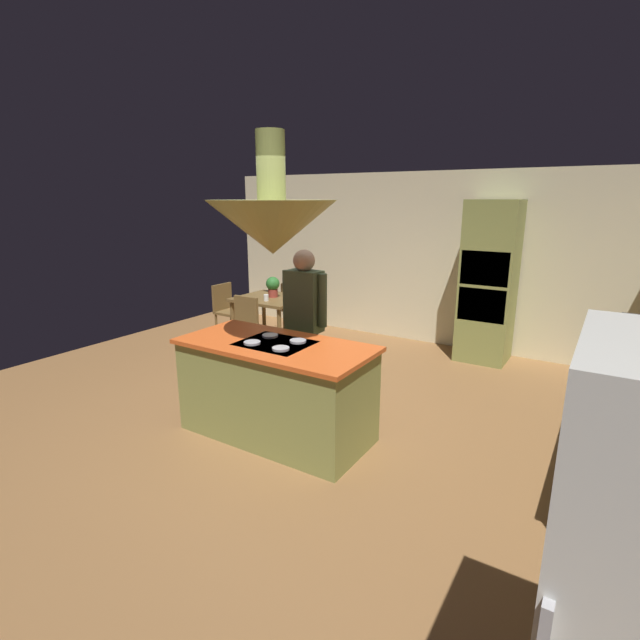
{
  "coord_description": "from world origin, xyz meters",
  "views": [
    {
      "loc": [
        2.5,
        -3.41,
        2.17
      ],
      "look_at": [
        0.1,
        0.4,
        1.0
      ],
      "focal_mm": 26.4,
      "sensor_mm": 36.0,
      "label": 1
    }
  ],
  "objects_px": {
    "chair_facing_island": "(242,324)",
    "chair_at_corner": "(227,308)",
    "oven_tower": "(488,282)",
    "potted_plant_on_table": "(273,286)",
    "dining_table": "(271,305)",
    "chair_by_back_wall": "(296,306)",
    "kitchen_island": "(276,389)",
    "person_at_island": "(304,318)",
    "cup_on_table": "(266,298)"
  },
  "relations": [
    {
      "from": "chair_facing_island",
      "to": "chair_at_corner",
      "type": "distance_m",
      "value": 1.08
    },
    {
      "from": "cup_on_table",
      "to": "person_at_island",
      "type": "bearing_deg",
      "value": -39.19
    },
    {
      "from": "dining_table",
      "to": "chair_by_back_wall",
      "type": "relative_size",
      "value": 1.11
    },
    {
      "from": "kitchen_island",
      "to": "person_at_island",
      "type": "distance_m",
      "value": 0.88
    },
    {
      "from": "potted_plant_on_table",
      "to": "dining_table",
      "type": "bearing_deg",
      "value": -99.15
    },
    {
      "from": "oven_tower",
      "to": "potted_plant_on_table",
      "type": "xyz_separation_m",
      "value": [
        -2.79,
        -1.09,
        -0.15
      ]
    },
    {
      "from": "chair_facing_island",
      "to": "cup_on_table",
      "type": "height_order",
      "value": "chair_facing_island"
    },
    {
      "from": "chair_at_corner",
      "to": "potted_plant_on_table",
      "type": "xyz_separation_m",
      "value": [
        0.87,
        0.05,
        0.42
      ]
    },
    {
      "from": "dining_table",
      "to": "chair_facing_island",
      "type": "distance_m",
      "value": 0.66
    },
    {
      "from": "chair_by_back_wall",
      "to": "potted_plant_on_table",
      "type": "distance_m",
      "value": 0.73
    },
    {
      "from": "oven_tower",
      "to": "dining_table",
      "type": "xyz_separation_m",
      "value": [
        -2.8,
        -1.14,
        -0.43
      ]
    },
    {
      "from": "potted_plant_on_table",
      "to": "person_at_island",
      "type": "bearing_deg",
      "value": -43.32
    },
    {
      "from": "person_at_island",
      "to": "chair_facing_island",
      "type": "relative_size",
      "value": 1.92
    },
    {
      "from": "oven_tower",
      "to": "person_at_island",
      "type": "xyz_separation_m",
      "value": [
        -1.25,
        -2.54,
        -0.12
      ]
    },
    {
      "from": "chair_at_corner",
      "to": "chair_by_back_wall",
      "type": "bearing_deg",
      "value": -53.37
    },
    {
      "from": "oven_tower",
      "to": "chair_at_corner",
      "type": "relative_size",
      "value": 2.48
    },
    {
      "from": "person_at_island",
      "to": "potted_plant_on_table",
      "type": "height_order",
      "value": "person_at_island"
    },
    {
      "from": "kitchen_island",
      "to": "dining_table",
      "type": "distance_m",
      "value": 2.71
    },
    {
      "from": "person_at_island",
      "to": "kitchen_island",
      "type": "bearing_deg",
      "value": -77.61
    },
    {
      "from": "chair_facing_island",
      "to": "cup_on_table",
      "type": "bearing_deg",
      "value": 78.39
    },
    {
      "from": "kitchen_island",
      "to": "potted_plant_on_table",
      "type": "bearing_deg",
      "value": 128.18
    },
    {
      "from": "oven_tower",
      "to": "dining_table",
      "type": "relative_size",
      "value": 2.22
    },
    {
      "from": "oven_tower",
      "to": "cup_on_table",
      "type": "relative_size",
      "value": 23.93
    },
    {
      "from": "chair_facing_island",
      "to": "chair_by_back_wall",
      "type": "height_order",
      "value": "same"
    },
    {
      "from": "kitchen_island",
      "to": "person_at_island",
      "type": "bearing_deg",
      "value": 102.39
    },
    {
      "from": "oven_tower",
      "to": "chair_by_back_wall",
      "type": "bearing_deg",
      "value": -169.85
    },
    {
      "from": "kitchen_island",
      "to": "chair_facing_island",
      "type": "height_order",
      "value": "kitchen_island"
    },
    {
      "from": "chair_at_corner",
      "to": "oven_tower",
      "type": "bearing_deg",
      "value": -72.67
    },
    {
      "from": "oven_tower",
      "to": "chair_by_back_wall",
      "type": "xyz_separation_m",
      "value": [
        -2.8,
        -0.5,
        -0.57
      ]
    },
    {
      "from": "kitchen_island",
      "to": "potted_plant_on_table",
      "type": "relative_size",
      "value": 5.98
    },
    {
      "from": "kitchen_island",
      "to": "person_at_island",
      "type": "relative_size",
      "value": 1.07
    },
    {
      "from": "person_at_island",
      "to": "chair_facing_island",
      "type": "height_order",
      "value": "person_at_island"
    },
    {
      "from": "dining_table",
      "to": "chair_at_corner",
      "type": "relative_size",
      "value": 1.11
    },
    {
      "from": "chair_facing_island",
      "to": "chair_at_corner",
      "type": "bearing_deg",
      "value": 143.37
    },
    {
      "from": "chair_at_corner",
      "to": "potted_plant_on_table",
      "type": "distance_m",
      "value": 0.97
    },
    {
      "from": "person_at_island",
      "to": "chair_facing_island",
      "type": "xyz_separation_m",
      "value": [
        -1.55,
        0.76,
        -0.46
      ]
    },
    {
      "from": "oven_tower",
      "to": "chair_facing_island",
      "type": "relative_size",
      "value": 2.48
    },
    {
      "from": "chair_by_back_wall",
      "to": "oven_tower",
      "type": "bearing_deg",
      "value": -169.85
    },
    {
      "from": "oven_tower",
      "to": "kitchen_island",
      "type": "bearing_deg",
      "value": -108.74
    },
    {
      "from": "oven_tower",
      "to": "chair_facing_island",
      "type": "height_order",
      "value": "oven_tower"
    },
    {
      "from": "kitchen_island",
      "to": "chair_at_corner",
      "type": "distance_m",
      "value": 3.31
    },
    {
      "from": "kitchen_island",
      "to": "cup_on_table",
      "type": "height_order",
      "value": "kitchen_island"
    },
    {
      "from": "dining_table",
      "to": "chair_facing_island",
      "type": "bearing_deg",
      "value": -90.0
    },
    {
      "from": "chair_by_back_wall",
      "to": "person_at_island",
      "type": "bearing_deg",
      "value": 127.15
    },
    {
      "from": "dining_table",
      "to": "oven_tower",
      "type": "bearing_deg",
      "value": 22.21
    },
    {
      "from": "chair_at_corner",
      "to": "cup_on_table",
      "type": "distance_m",
      "value": 1.02
    },
    {
      "from": "kitchen_island",
      "to": "chair_at_corner",
      "type": "height_order",
      "value": "kitchen_island"
    },
    {
      "from": "chair_facing_island",
      "to": "person_at_island",
      "type": "bearing_deg",
      "value": -26.08
    },
    {
      "from": "dining_table",
      "to": "potted_plant_on_table",
      "type": "height_order",
      "value": "potted_plant_on_table"
    },
    {
      "from": "person_at_island",
      "to": "cup_on_table",
      "type": "height_order",
      "value": "person_at_island"
    }
  ]
}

